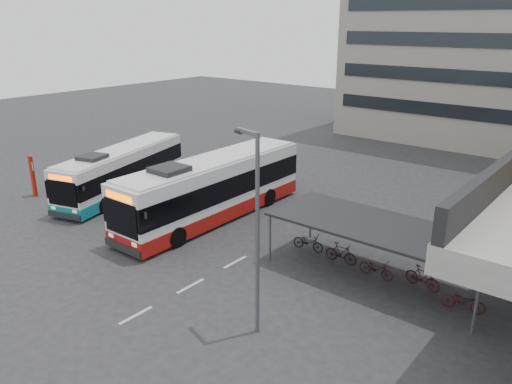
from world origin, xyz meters
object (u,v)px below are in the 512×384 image
Objects in this scene: bus_main at (213,189)px; pedestrian at (137,222)px; bus_teal at (122,171)px; lamp_post at (256,224)px.

bus_main is 6.95× the size of pedestrian.
bus_teal is 1.50× the size of lamp_post.
bus_main is 12.03m from lamp_post.
lamp_post reaches higher than bus_teal.
bus_teal is at bearing 173.54° from lamp_post.
bus_main is at bearing 31.65° from pedestrian.
lamp_post reaches higher than bus_main.
bus_teal is at bearing -176.53° from bus_main.
pedestrian is 0.25× the size of lamp_post.
bus_main is 1.72× the size of lamp_post.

